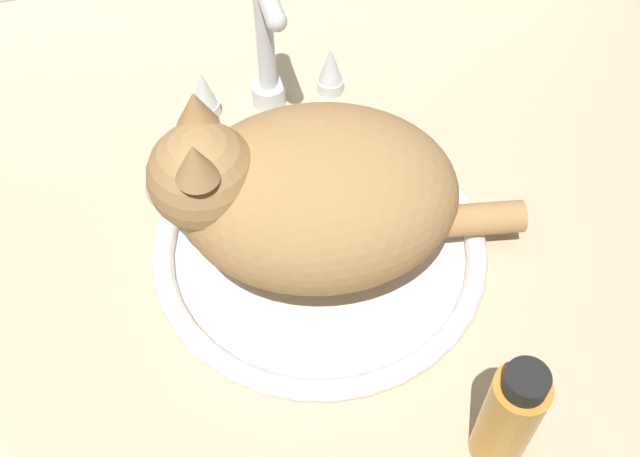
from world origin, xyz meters
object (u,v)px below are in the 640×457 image
amber_bottle (509,417)px  sink_basin (320,247)px  cat (301,194)px  faucet (268,60)px

amber_bottle → sink_basin: bearing=110.9°
cat → faucet: bearing=85.5°
faucet → sink_basin: bearing=-90.0°
sink_basin → cat: bearing=169.6°
faucet → amber_bottle: size_ratio=1.32×
sink_basin → amber_bottle: 25.84cm
faucet → amber_bottle: faucet is taller
cat → amber_bottle: cat is taller
faucet → cat: (-1.69, -21.38, 2.66)cm
faucet → cat: size_ratio=0.51×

